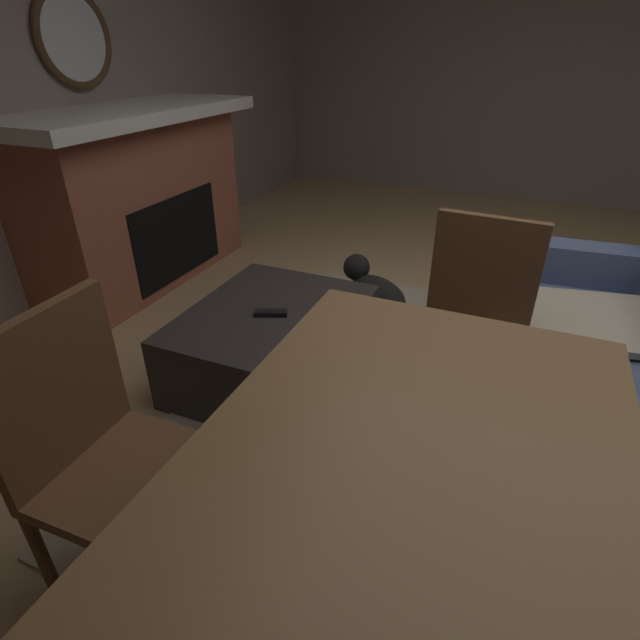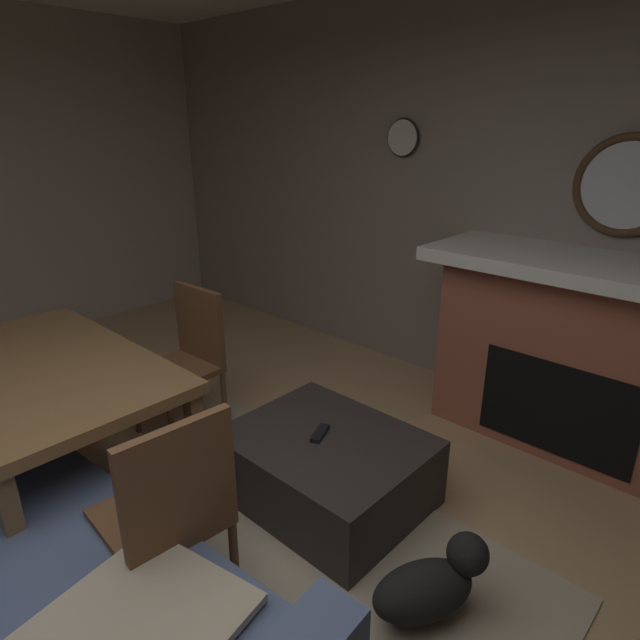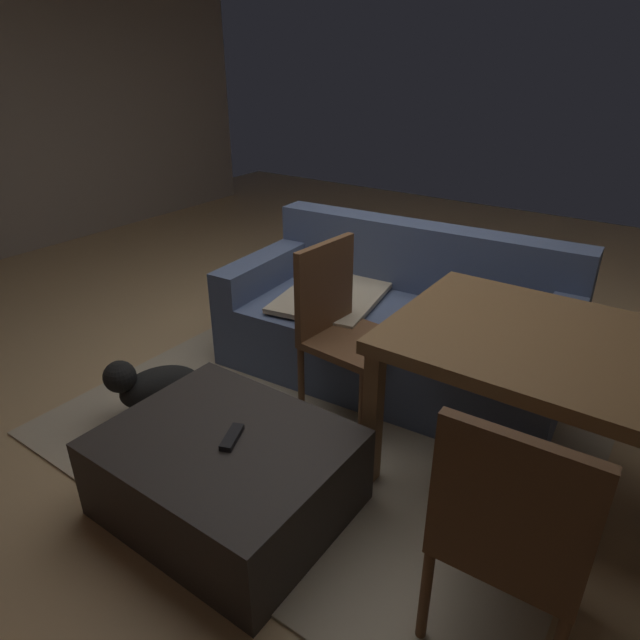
# 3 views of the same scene
# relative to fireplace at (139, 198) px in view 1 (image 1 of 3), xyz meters

# --- Properties ---
(floor) EXTENTS (9.27, 9.27, 0.00)m
(floor) POSITION_rel_fireplace_xyz_m (0.52, 2.57, -0.60)
(floor) COLOR tan
(wall_left) EXTENTS (0.12, 6.30, 2.81)m
(wall_left) POSITION_rel_fireplace_xyz_m (-3.34, 2.57, 0.81)
(wall_left) COLOR gray
(wall_left) RESTS_ON ground
(area_rug) EXTENTS (2.60, 2.00, 0.01)m
(area_rug) POSITION_rel_fireplace_xyz_m (0.74, 2.12, -0.59)
(area_rug) COLOR tan
(area_rug) RESTS_ON ground
(fireplace) EXTENTS (1.83, 0.76, 1.18)m
(fireplace) POSITION_rel_fireplace_xyz_m (0.00, 0.00, 0.00)
(fireplace) COLOR #9E5642
(fireplace) RESTS_ON ground
(round_wall_mirror) EXTENTS (0.58, 0.05, 0.58)m
(round_wall_mirror) POSITION_rel_fireplace_xyz_m (0.00, -0.29, 0.96)
(round_wall_mirror) COLOR #4C331E
(couch) EXTENTS (2.05, 1.13, 0.85)m
(couch) POSITION_rel_fireplace_xyz_m (0.76, 2.88, -0.30)
(couch) COLOR #4C5B7F
(couch) RESTS_ON ground
(ottoman_coffee_table) EXTENTS (0.98, 0.80, 0.38)m
(ottoman_coffee_table) POSITION_rel_fireplace_xyz_m (0.74, 1.42, -0.41)
(ottoman_coffee_table) COLOR #2D2826
(ottoman_coffee_table) RESTS_ON ground
(tv_remote) EXTENTS (0.11, 0.17, 0.02)m
(tv_remote) POSITION_rel_fireplace_xyz_m (0.78, 1.43, -0.21)
(tv_remote) COLOR black
(tv_remote) RESTS_ON ottoman_coffee_table
(dining_table) EXTENTS (1.58, 0.96, 0.74)m
(dining_table) POSITION_rel_fireplace_xyz_m (1.88, 2.35, 0.07)
(dining_table) COLOR brown
(dining_table) RESTS_ON ground
(dining_chair_west) EXTENTS (0.47, 0.47, 0.93)m
(dining_chair_west) POSITION_rel_fireplace_xyz_m (0.70, 2.35, -0.07)
(dining_chair_west) COLOR brown
(dining_chair_west) RESTS_ON ground
(dining_chair_south) EXTENTS (0.45, 0.45, 0.93)m
(dining_chair_south) POSITION_rel_fireplace_xyz_m (1.89, 1.48, -0.07)
(dining_chair_south) COLOR brown
(dining_chair_south) RESTS_ON ground
(small_dog) EXTENTS (0.40, 0.50, 0.32)m
(small_dog) POSITION_rel_fireplace_xyz_m (-0.06, 1.69, -0.41)
(small_dog) COLOR black
(small_dog) RESTS_ON ground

